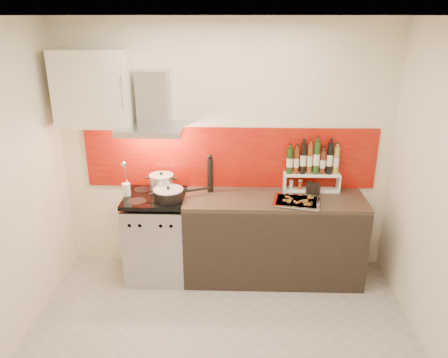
{
  "coord_description": "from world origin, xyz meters",
  "views": [
    {
      "loc": [
        0.12,
        -2.9,
        2.61
      ],
      "look_at": [
        0.0,
        0.95,
        1.15
      ],
      "focal_mm": 35.0,
      "sensor_mm": 36.0,
      "label": 1
    }
  ],
  "objects_px": {
    "baking_tray": "(297,201)",
    "range_stove": "(157,237)",
    "stock_pot": "(162,183)",
    "saute_pan": "(169,194)",
    "pepper_mill": "(210,174)",
    "counter": "(273,238)"
  },
  "relations": [
    {
      "from": "pepper_mill",
      "to": "stock_pot",
      "type": "bearing_deg",
      "value": -176.19
    },
    {
      "from": "counter",
      "to": "stock_pot",
      "type": "distance_m",
      "value": 1.27
    },
    {
      "from": "range_stove",
      "to": "pepper_mill",
      "type": "xyz_separation_m",
      "value": [
        0.55,
        0.15,
        0.65
      ]
    },
    {
      "from": "counter",
      "to": "baking_tray",
      "type": "relative_size",
      "value": 3.63
    },
    {
      "from": "counter",
      "to": "stock_pot",
      "type": "height_order",
      "value": "stock_pot"
    },
    {
      "from": "counter",
      "to": "range_stove",
      "type": "bearing_deg",
      "value": -179.77
    },
    {
      "from": "baking_tray",
      "to": "range_stove",
      "type": "bearing_deg",
      "value": 175.17
    },
    {
      "from": "stock_pot",
      "to": "saute_pan",
      "type": "relative_size",
      "value": 0.46
    },
    {
      "from": "stock_pot",
      "to": "baking_tray",
      "type": "bearing_deg",
      "value": -9.93
    },
    {
      "from": "range_stove",
      "to": "stock_pot",
      "type": "bearing_deg",
      "value": 64.24
    },
    {
      "from": "counter",
      "to": "saute_pan",
      "type": "bearing_deg",
      "value": -175.58
    },
    {
      "from": "saute_pan",
      "to": "baking_tray",
      "type": "xyz_separation_m",
      "value": [
        1.24,
        -0.04,
        -0.05
      ]
    },
    {
      "from": "pepper_mill",
      "to": "baking_tray",
      "type": "distance_m",
      "value": 0.91
    },
    {
      "from": "counter",
      "to": "stock_pot",
      "type": "relative_size",
      "value": 7.32
    },
    {
      "from": "baking_tray",
      "to": "stock_pot",
      "type": "bearing_deg",
      "value": 170.07
    },
    {
      "from": "baking_tray",
      "to": "counter",
      "type": "bearing_deg",
      "value": 148.72
    },
    {
      "from": "range_stove",
      "to": "pepper_mill",
      "type": "relative_size",
      "value": 2.28
    },
    {
      "from": "saute_pan",
      "to": "pepper_mill",
      "type": "height_order",
      "value": "pepper_mill"
    },
    {
      "from": "range_stove",
      "to": "baking_tray",
      "type": "height_order",
      "value": "baking_tray"
    },
    {
      "from": "baking_tray",
      "to": "saute_pan",
      "type": "bearing_deg",
      "value": 178.03
    },
    {
      "from": "range_stove",
      "to": "counter",
      "type": "distance_m",
      "value": 1.2
    },
    {
      "from": "range_stove",
      "to": "baking_tray",
      "type": "relative_size",
      "value": 1.83
    }
  ]
}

